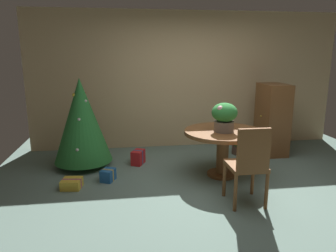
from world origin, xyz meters
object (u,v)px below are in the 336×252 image
(holiday_tree, at_px, (82,120))
(wooden_cabinet, at_px, (272,119))
(gift_box_blue, at_px, (108,175))
(wooden_chair_near, at_px, (249,162))
(gift_box_gold, at_px, (72,184))
(flower_vase, at_px, (224,116))
(potted_plant, at_px, (238,144))
(round_dining_table, at_px, (223,140))
(gift_box_red, at_px, (138,157))

(holiday_tree, height_order, wooden_cabinet, holiday_tree)
(gift_box_blue, height_order, wooden_cabinet, wooden_cabinet)
(wooden_chair_near, xyz_separation_m, gift_box_gold, (-2.20, 0.83, -0.49))
(gift_box_gold, bearing_deg, wooden_chair_near, -20.59)
(flower_vase, relative_size, potted_plant, 1.11)
(flower_vase, xyz_separation_m, wooden_cabinet, (1.24, 0.99, -0.30))
(gift_box_gold, xyz_separation_m, potted_plant, (2.81, 1.13, 0.13))
(holiday_tree, distance_m, gift_box_blue, 1.06)
(round_dining_table, height_order, wooden_cabinet, wooden_cabinet)
(gift_box_blue, bearing_deg, holiday_tree, 121.15)
(wooden_chair_near, height_order, gift_box_gold, wooden_chair_near)
(round_dining_table, distance_m, gift_box_red, 1.48)
(wooden_chair_near, relative_size, gift_box_blue, 3.74)
(gift_box_red, relative_size, wooden_cabinet, 0.24)
(gift_box_blue, height_order, gift_box_gold, gift_box_blue)
(holiday_tree, xyz_separation_m, wooden_cabinet, (3.35, 0.21, -0.13))
(holiday_tree, height_order, gift_box_blue, holiday_tree)
(round_dining_table, distance_m, wooden_chair_near, 0.99)
(flower_vase, bearing_deg, round_dining_table, 76.02)
(flower_vase, distance_m, gift_box_blue, 1.90)
(holiday_tree, relative_size, gift_box_gold, 4.92)
(round_dining_table, height_order, gift_box_blue, round_dining_table)
(round_dining_table, relative_size, flower_vase, 2.74)
(flower_vase, relative_size, wooden_chair_near, 0.42)
(gift_box_blue, height_order, gift_box_red, gift_box_red)
(gift_box_blue, relative_size, wooden_cabinet, 0.21)
(wooden_chair_near, height_order, gift_box_red, wooden_chair_near)
(gift_box_red, bearing_deg, round_dining_table, -28.86)
(holiday_tree, relative_size, gift_box_red, 4.76)
(round_dining_table, xyz_separation_m, potted_plant, (0.62, 0.97, -0.36))
(gift_box_gold, bearing_deg, round_dining_table, 4.18)
(round_dining_table, bearing_deg, wooden_chair_near, -90.00)
(wooden_chair_near, xyz_separation_m, gift_box_blue, (-1.71, 1.02, -0.47))
(wooden_chair_near, bearing_deg, gift_box_gold, 159.41)
(wooden_chair_near, height_order, gift_box_blue, wooden_chair_near)
(potted_plant, bearing_deg, wooden_chair_near, -107.46)
(holiday_tree, bearing_deg, potted_plant, 5.29)
(round_dining_table, relative_size, holiday_tree, 0.80)
(round_dining_table, relative_size, potted_plant, 3.05)
(wooden_cabinet, bearing_deg, wooden_chair_near, -122.57)
(round_dining_table, xyz_separation_m, wooden_chair_near, (0.00, -0.99, -0.01))
(gift_box_red, bearing_deg, gift_box_blue, -125.95)
(flower_vase, bearing_deg, gift_box_red, 148.52)
(flower_vase, height_order, wooden_cabinet, wooden_cabinet)
(round_dining_table, bearing_deg, gift_box_red, 151.14)
(round_dining_table, bearing_deg, holiday_tree, 161.39)
(wooden_cabinet, bearing_deg, holiday_tree, -176.38)
(round_dining_table, distance_m, wooden_cabinet, 1.54)
(holiday_tree, bearing_deg, round_dining_table, -18.61)
(flower_vase, height_order, gift_box_red, flower_vase)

